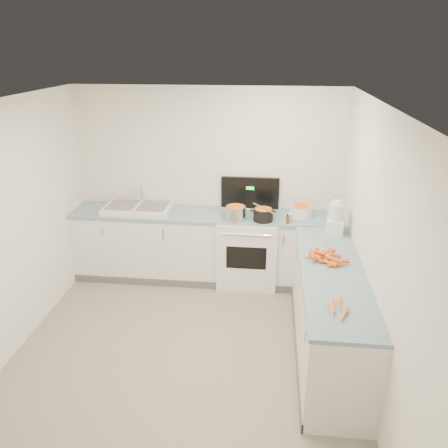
# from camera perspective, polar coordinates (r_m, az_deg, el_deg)

# --- Properties ---
(floor) EXTENTS (3.50, 4.00, 0.00)m
(floor) POSITION_cam_1_polar(r_m,az_deg,el_deg) (4.66, -5.39, -17.17)
(floor) COLOR gray
(floor) RESTS_ON ground
(ceiling) EXTENTS (3.50, 4.00, 0.00)m
(ceiling) POSITION_cam_1_polar(r_m,az_deg,el_deg) (3.62, -6.86, 14.95)
(ceiling) COLOR white
(ceiling) RESTS_ON ground
(wall_back) EXTENTS (3.50, 0.00, 2.50)m
(wall_back) POSITION_cam_1_polar(r_m,az_deg,el_deg) (5.82, -1.98, 5.31)
(wall_back) COLOR white
(wall_back) RESTS_ON ground
(wall_front) EXTENTS (3.50, 0.00, 2.50)m
(wall_front) POSITION_cam_1_polar(r_m,az_deg,el_deg) (2.42, -16.72, -23.90)
(wall_front) COLOR white
(wall_front) RESTS_ON ground
(wall_right) EXTENTS (0.00, 4.00, 2.50)m
(wall_right) POSITION_cam_1_polar(r_m,az_deg,el_deg) (4.01, 19.28, -4.18)
(wall_right) COLOR white
(wall_right) RESTS_ON ground
(counter_back) EXTENTS (3.50, 0.62, 0.94)m
(counter_back) POSITION_cam_1_polar(r_m,az_deg,el_deg) (5.83, -2.29, -2.91)
(counter_back) COLOR white
(counter_back) RESTS_ON ground
(counter_right) EXTENTS (0.62, 2.20, 0.94)m
(counter_right) POSITION_cam_1_polar(r_m,az_deg,el_deg) (4.59, 13.55, -11.13)
(counter_right) COLOR white
(counter_right) RESTS_ON ground
(stove) EXTENTS (0.76, 0.65, 1.36)m
(stove) POSITION_cam_1_polar(r_m,az_deg,el_deg) (5.76, 3.11, -3.19)
(stove) COLOR white
(stove) RESTS_ON ground
(sink) EXTENTS (0.86, 0.52, 0.31)m
(sink) POSITION_cam_1_polar(r_m,az_deg,el_deg) (5.82, -11.17, 2.08)
(sink) COLOR white
(sink) RESTS_ON counter_back
(steel_pot) EXTENTS (0.33, 0.33, 0.19)m
(steel_pot) POSITION_cam_1_polar(r_m,az_deg,el_deg) (5.41, 1.52, 1.34)
(steel_pot) COLOR silver
(steel_pot) RESTS_ON stove
(black_pot) EXTENTS (0.29, 0.29, 0.17)m
(black_pot) POSITION_cam_1_polar(r_m,az_deg,el_deg) (5.40, 5.14, 1.11)
(black_pot) COLOR black
(black_pot) RESTS_ON stove
(wooden_spoon) EXTENTS (0.27, 0.35, 0.02)m
(wooden_spoon) POSITION_cam_1_polar(r_m,az_deg,el_deg) (5.37, 5.17, 2.06)
(wooden_spoon) COLOR #AD7A47
(wooden_spoon) RESTS_ON black_pot
(mixing_bowl) EXTENTS (0.33, 0.33, 0.13)m
(mixing_bowl) POSITION_cam_1_polar(r_m,az_deg,el_deg) (5.61, 9.96, 1.69)
(mixing_bowl) COLOR white
(mixing_bowl) RESTS_ON counter_back
(extract_bottle) EXTENTS (0.04, 0.04, 0.09)m
(extract_bottle) POSITION_cam_1_polar(r_m,az_deg,el_deg) (5.35, 8.29, 0.55)
(extract_bottle) COLOR #593319
(extract_bottle) RESTS_ON counter_back
(spice_jar) EXTENTS (0.05, 0.05, 0.09)m
(spice_jar) POSITION_cam_1_polar(r_m,az_deg,el_deg) (5.42, 8.56, 0.77)
(spice_jar) COLOR #E5B266
(spice_jar) RESTS_ON counter_back
(food_processor) EXTENTS (0.22, 0.26, 0.40)m
(food_processor) POSITION_cam_1_polar(r_m,az_deg,el_deg) (5.15, 14.33, 0.61)
(food_processor) COLOR white
(food_processor) RESTS_ON counter_right
(carrot_pile) EXTENTS (0.45, 0.42, 0.09)m
(carrot_pile) POSITION_cam_1_polar(r_m,az_deg,el_deg) (4.53, 13.00, -4.18)
(carrot_pile) COLOR orange
(carrot_pile) RESTS_ON counter_right
(peeled_carrots) EXTENTS (0.16, 0.38, 0.04)m
(peeled_carrots) POSITION_cam_1_polar(r_m,az_deg,el_deg) (3.75, 14.52, -10.62)
(peeled_carrots) COLOR orange
(peeled_carrots) RESTS_ON counter_right
(peelings) EXTENTS (0.20, 0.28, 0.01)m
(peelings) POSITION_cam_1_polar(r_m,az_deg,el_deg) (5.87, -13.12, 2.46)
(peelings) COLOR tan
(peelings) RESTS_ON sink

